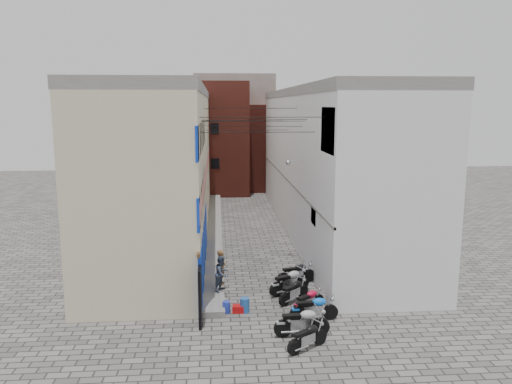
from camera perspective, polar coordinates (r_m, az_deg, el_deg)
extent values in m
plane|color=#4E4C49|center=(19.64, 1.29, -14.05)|extent=(90.00, 90.00, 0.00)
cube|color=slate|center=(31.84, -4.76, -4.39)|extent=(0.90, 26.00, 0.25)
cube|color=beige|center=(31.24, -10.29, 2.91)|extent=(5.00, 26.00, 8.50)
cube|color=#DE877D|center=(31.12, -5.77, 2.52)|extent=(0.10, 26.00, 0.80)
cube|color=#0C32B7|center=(23.73, -6.03, -6.49)|extent=(0.12, 10.20, 2.40)
cube|color=#0C32B7|center=(22.92, -6.26, 3.15)|extent=(0.10, 10.20, 4.00)
cube|color=slate|center=(31.03, -10.55, 11.18)|extent=(5.10, 26.00, 0.50)
cube|color=black|center=(18.78, -6.41, -11.64)|extent=(0.10, 1.20, 2.20)
cube|color=white|center=(31.82, 7.95, 3.10)|extent=(5.00, 26.00, 8.50)
cube|color=#0C32B7|center=(19.87, 8.32, 6.99)|extent=(0.10, 2.40, 1.80)
cube|color=white|center=(22.84, 6.71, -2.74)|extent=(0.08, 1.00, 0.70)
cylinder|color=#B2B2B7|center=(25.33, 4.59, 3.59)|extent=(0.80, 0.06, 0.06)
sphere|color=#B2B2B7|center=(25.28, 3.69, 3.36)|extent=(0.28, 0.28, 0.28)
cube|color=slate|center=(31.61, 8.15, 11.22)|extent=(5.10, 26.00, 0.50)
cube|color=slate|center=(31.50, 3.53, 1.54)|extent=(0.10, 26.00, 0.12)
cube|color=maroon|center=(45.95, -4.72, 6.17)|extent=(6.00, 6.00, 10.00)
cube|color=maroon|center=(48.26, 1.27, 5.19)|extent=(5.00, 6.00, 8.00)
cube|color=slate|center=(51.95, -2.49, 7.18)|extent=(8.00, 5.00, 11.00)
cube|color=black|center=(43.63, -2.03, 0.98)|extent=(2.00, 0.30, 2.40)
cylinder|color=black|center=(19.95, 0.79, 8.54)|extent=(5.20, 0.02, 0.02)
cylinder|color=black|center=(21.96, 0.30, 6.84)|extent=(5.20, 0.02, 0.02)
cylinder|color=black|center=(24.44, -0.19, 8.09)|extent=(5.20, 0.02, 0.02)
cylinder|color=black|center=(26.92, -0.60, 9.54)|extent=(5.20, 0.02, 0.02)
cylinder|color=black|center=(29.95, -0.99, 7.09)|extent=(5.20, 0.02, 0.02)
cylinder|color=black|center=(32.92, -1.31, 8.21)|extent=(5.20, 0.02, 0.02)
cylinder|color=black|center=(22.94, 0.09, 8.22)|extent=(5.65, 2.07, 0.02)
cylinder|color=black|center=(25.94, -0.44, 7.54)|extent=(5.80, 1.58, 0.02)
imported|color=brown|center=(21.93, -3.96, -8.59)|extent=(0.46, 0.62, 1.56)
imported|color=#394356|center=(21.27, -3.94, -9.26)|extent=(0.87, 0.92, 1.51)
cylinder|color=#2055A4|center=(19.93, -1.30, -12.79)|extent=(0.47, 0.47, 0.57)
cylinder|color=#253CBB|center=(19.93, -3.41, -13.00)|extent=(0.37, 0.37, 0.45)
cube|color=#B50C0E|center=(19.98, -2.03, -13.20)|extent=(0.49, 0.39, 0.28)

